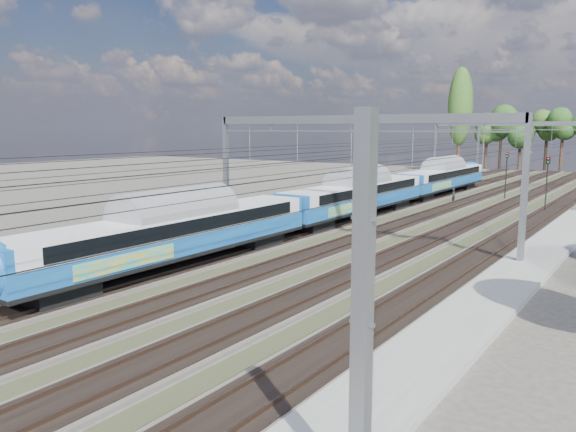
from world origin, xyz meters
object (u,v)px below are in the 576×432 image
Objects in this scene: worker at (454,196)px; signal_near at (506,169)px; signal_far at (547,177)px; emu_train at (356,190)px.

worker is 0.30× the size of signal_near.
worker is 0.30× the size of signal_far.
emu_train is at bearing -113.02° from signal_far.
emu_train is 24.64m from signal_near.
emu_train is at bearing 168.46° from worker.
emu_train is 12.50× the size of signal_far.
worker is at bearing 78.34° from emu_train.
signal_near reaches higher than worker.
emu_train is 16.90m from worker.
emu_train is 19.95m from signal_far.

